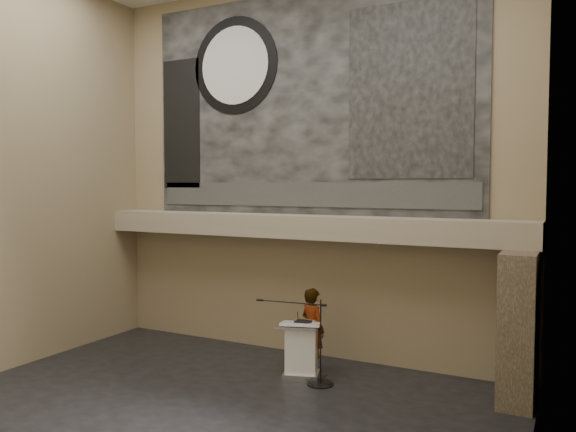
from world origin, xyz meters
The scene contains 18 objects.
floor centered at (0.00, 0.00, 0.00)m, with size 10.00×10.00×0.00m, color black.
wall_back centered at (0.00, 4.00, 4.25)m, with size 10.00×0.02×8.50m, color #8A7A57.
wall_right centered at (5.00, 0.00, 4.25)m, with size 0.02×8.00×8.50m, color #8A7A57.
soffit centered at (0.00, 3.60, 2.95)m, with size 10.00×0.80×0.50m, color gray.
sprinkler_left centered at (-1.60, 3.55, 2.67)m, with size 0.04×0.04×0.06m, color #B2893D.
sprinkler_right centered at (1.90, 3.55, 2.67)m, with size 0.04×0.04×0.06m, color #B2893D.
banner centered at (0.00, 3.97, 5.70)m, with size 8.00×0.05×5.00m, color black.
banner_text_strip centered at (0.00, 3.93, 3.65)m, with size 7.76×0.02×0.55m, color #2F2F2F.
banner_clock_rim centered at (-1.80, 3.93, 6.70)m, with size 2.30×2.30×0.02m, color black.
banner_clock_face centered at (-1.80, 3.91, 6.70)m, with size 1.84×1.84×0.02m, color silver.
banner_building_print centered at (2.40, 3.93, 5.80)m, with size 2.60×0.02×3.60m, color black.
banner_brick_print centered at (-3.40, 3.93, 5.40)m, with size 1.10×0.02×3.20m, color black.
stone_pier centered at (4.65, 3.15, 1.35)m, with size 0.60×1.40×2.70m, color #433729.
lectern centered at (0.63, 2.57, 0.55)m, with size 0.92×0.77×1.14m.
binder centered at (0.67, 2.56, 1.12)m, with size 0.30×0.24×0.04m, color black.
papers centered at (0.55, 2.54, 1.10)m, with size 0.19×0.26×0.01m, color silver.
speaker_person centered at (0.69, 2.97, 0.87)m, with size 0.63×0.42×1.73m, color white.
mic_stand centered at (1.13, 2.29, 0.26)m, with size 1.59×0.52×1.66m.
Camera 1 is at (5.52, -7.48, 3.88)m, focal length 35.00 mm.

